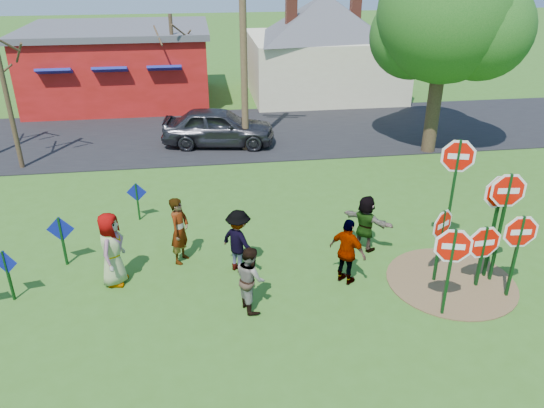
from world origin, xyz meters
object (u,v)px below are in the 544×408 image
(person_a, at_px, (112,249))
(suv, at_px, (218,127))
(person_b, at_px, (180,230))
(utility_pole, at_px, (243,34))
(stop_sign_c, at_px, (498,204))
(stop_sign_d, at_px, (506,201))
(stop_sign_a, at_px, (452,254))
(leafy_tree, at_px, (448,22))
(stop_sign_b, at_px, (456,169))

(person_a, xyz_separation_m, suv, (3.09, 9.83, -0.13))
(person_b, relative_size, utility_pole, 0.21)
(stop_sign_c, bearing_deg, utility_pole, 113.99)
(stop_sign_c, height_order, suv, stop_sign_c)
(stop_sign_d, height_order, suv, stop_sign_d)
(person_b, relative_size, suv, 0.40)
(stop_sign_a, relative_size, leafy_tree, 0.30)
(stop_sign_b, xyz_separation_m, stop_sign_c, (0.60, -1.14, -0.47))
(stop_sign_d, bearing_deg, person_b, 171.69)
(stop_sign_a, bearing_deg, stop_sign_c, 52.57)
(leafy_tree, bearing_deg, stop_sign_d, -104.40)
(person_b, distance_m, suv, 9.14)
(stop_sign_c, bearing_deg, person_b, 163.68)
(stop_sign_c, bearing_deg, person_a, 170.82)
(stop_sign_a, relative_size, stop_sign_d, 0.77)
(utility_pole, height_order, leafy_tree, utility_pole)
(leafy_tree, bearing_deg, stop_sign_b, -111.05)
(stop_sign_d, relative_size, suv, 0.66)
(suv, xyz_separation_m, utility_pole, (1.07, -0.70, 3.80))
(person_a, height_order, utility_pole, utility_pole)
(stop_sign_b, xyz_separation_m, stop_sign_d, (0.66, -1.32, -0.32))
(person_b, bearing_deg, suv, 17.13)
(stop_sign_b, relative_size, person_b, 1.88)
(stop_sign_a, distance_m, utility_pole, 12.36)
(stop_sign_b, xyz_separation_m, leafy_tree, (3.01, 7.81, 2.55))
(stop_sign_d, bearing_deg, utility_pole, 123.02)
(suv, distance_m, utility_pole, 4.01)
(stop_sign_b, xyz_separation_m, utility_pole, (-4.52, 9.03, 2.09))
(stop_sign_a, bearing_deg, utility_pole, 121.61)
(stop_sign_d, bearing_deg, stop_sign_b, 123.10)
(stop_sign_b, distance_m, stop_sign_d, 1.51)
(stop_sign_a, bearing_deg, stop_sign_d, 47.70)
(suv, bearing_deg, stop_sign_d, -141.94)
(stop_sign_a, relative_size, suv, 0.51)
(stop_sign_b, height_order, person_b, stop_sign_b)
(person_a, relative_size, suv, 0.42)
(stop_sign_a, xyz_separation_m, stop_sign_b, (1.12, 2.46, 0.92))
(stop_sign_a, distance_m, stop_sign_b, 2.85)
(stop_sign_b, bearing_deg, utility_pole, 132.50)
(stop_sign_b, relative_size, stop_sign_d, 1.13)
(stop_sign_d, height_order, person_b, stop_sign_d)
(stop_sign_d, distance_m, leafy_tree, 9.86)
(stop_sign_d, bearing_deg, suv, 125.91)
(person_a, height_order, leafy_tree, leafy_tree)
(stop_sign_a, bearing_deg, person_a, 177.73)
(stop_sign_d, xyz_separation_m, person_b, (-7.72, 2.03, -1.30))
(stop_sign_a, bearing_deg, suv, 125.24)
(stop_sign_c, relative_size, person_b, 1.60)
(utility_pole, relative_size, leafy_tree, 1.11)
(stop_sign_c, xyz_separation_m, suv, (-6.19, 10.87, -1.24))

